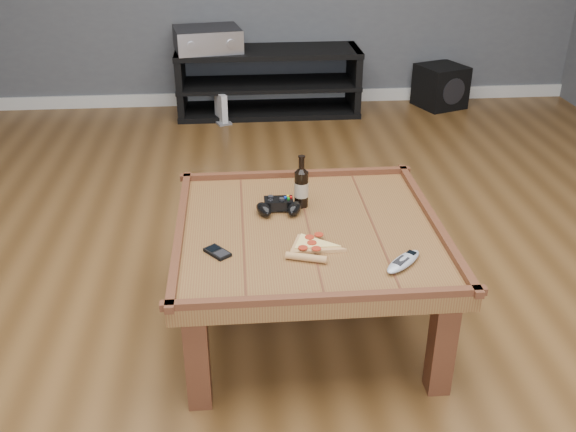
{
  "coord_description": "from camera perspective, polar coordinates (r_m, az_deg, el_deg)",
  "views": [
    {
      "loc": [
        -0.26,
        -2.13,
        1.61
      ],
      "look_at": [
        -0.08,
        -0.03,
        0.52
      ],
      "focal_mm": 40.0,
      "sensor_mm": 36.0,
      "label": 1
    }
  ],
  "objects": [
    {
      "name": "beer_bottle",
      "position": [
        2.57,
        1.19,
        2.67
      ],
      "size": [
        0.06,
        0.06,
        0.22
      ],
      "color": "black",
      "rests_on": "coffee_table"
    },
    {
      "name": "remote_control",
      "position": [
        2.24,
        10.22,
        -3.99
      ],
      "size": [
        0.17,
        0.18,
        0.03
      ],
      "rotation": [
        0.0,
        0.0,
        -0.78
      ],
      "color": "#A1A7AF",
      "rests_on": "coffee_table"
    },
    {
      "name": "av_receiver",
      "position": [
        4.98,
        -7.17,
        15.33
      ],
      "size": [
        0.54,
        0.47,
        0.17
      ],
      "rotation": [
        0.0,
        0.0,
        0.17
      ],
      "color": "black",
      "rests_on": "media_console"
    },
    {
      "name": "game_controller",
      "position": [
        2.54,
        -0.82,
        0.86
      ],
      "size": [
        0.2,
        0.13,
        0.05
      ],
      "rotation": [
        0.0,
        0.0,
        -0.02
      ],
      "color": "black",
      "rests_on": "coffee_table"
    },
    {
      "name": "ground",
      "position": [
        2.68,
        1.7,
        -9.52
      ],
      "size": [
        6.0,
        6.0,
        0.0
      ],
      "primitive_type": "plane",
      "color": "#4F3216",
      "rests_on": "ground"
    },
    {
      "name": "game_console",
      "position": [
        4.92,
        -5.96,
        9.42
      ],
      "size": [
        0.16,
        0.2,
        0.23
      ],
      "rotation": [
        0.0,
        0.0,
        0.37
      ],
      "color": "slate",
      "rests_on": "ground"
    },
    {
      "name": "subwoofer",
      "position": [
        5.39,
        13.41,
        11.16
      ],
      "size": [
        0.43,
        0.43,
        0.33
      ],
      "rotation": [
        0.0,
        0.0,
        0.37
      ],
      "color": "black",
      "rests_on": "ground"
    },
    {
      "name": "baseboard",
      "position": [
        5.36,
        -1.88,
        10.49
      ],
      "size": [
        5.0,
        0.02,
        0.1
      ],
      "primitive_type": "cube",
      "color": "silver",
      "rests_on": "ground"
    },
    {
      "name": "smartphone",
      "position": [
        2.28,
        -6.29,
        -3.21
      ],
      "size": [
        0.1,
        0.11,
        0.01
      ],
      "rotation": [
        0.0,
        0.0,
        0.67
      ],
      "color": "black",
      "rests_on": "coffee_table"
    },
    {
      "name": "coffee_table",
      "position": [
        2.47,
        1.82,
        -2.25
      ],
      "size": [
        1.03,
        1.03,
        0.48
      ],
      "color": "brown",
      "rests_on": "ground"
    },
    {
      "name": "pizza_slice",
      "position": [
        2.3,
        2.06,
        -2.77
      ],
      "size": [
        0.23,
        0.3,
        0.03
      ],
      "rotation": [
        0.0,
        0.0,
        -0.32
      ],
      "color": "tan",
      "rests_on": "coffee_table"
    },
    {
      "name": "media_console",
      "position": [
        5.07,
        -1.76,
        11.81
      ],
      "size": [
        1.4,
        0.45,
        0.5
      ],
      "color": "black",
      "rests_on": "ground"
    }
  ]
}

